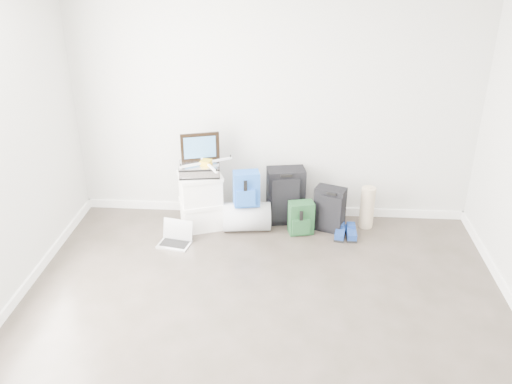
# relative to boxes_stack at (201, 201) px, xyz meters

# --- Properties ---
(ground) EXTENTS (5.00, 5.00, 0.00)m
(ground) POSITION_rel_boxes_stack_xyz_m (0.78, -2.10, -0.33)
(ground) COLOR #322D24
(ground) RESTS_ON ground
(room_envelope) EXTENTS (4.52, 5.02, 2.71)m
(room_envelope) POSITION_rel_boxes_stack_xyz_m (0.78, -2.09, 1.39)
(room_envelope) COLOR beige
(room_envelope) RESTS_ON ground
(boxes_stack) EXTENTS (0.56, 0.51, 0.65)m
(boxes_stack) POSITION_rel_boxes_stack_xyz_m (0.00, 0.00, 0.00)
(boxes_stack) COLOR white
(boxes_stack) RESTS_ON ground
(briefcase) EXTENTS (0.47, 0.38, 0.12)m
(briefcase) POSITION_rel_boxes_stack_xyz_m (0.00, 0.00, 0.39)
(briefcase) COLOR #B2B2B7
(briefcase) RESTS_ON boxes_stack
(painting) EXTENTS (0.41, 0.15, 0.32)m
(painting) POSITION_rel_boxes_stack_xyz_m (0.00, 0.10, 0.61)
(painting) COLOR black
(painting) RESTS_ON briefcase
(drone) EXTENTS (0.53, 0.53, 0.05)m
(drone) POSITION_rel_boxes_stack_xyz_m (0.08, -0.02, 0.47)
(drone) COLOR gold
(drone) RESTS_ON briefcase
(duffel_bag) EXTENTS (0.56, 0.38, 0.33)m
(duffel_bag) POSITION_rel_boxes_stack_xyz_m (0.52, -0.04, -0.16)
(duffel_bag) COLOR gray
(duffel_bag) RESTS_ON ground
(blue_backpack) EXTENTS (0.31, 0.26, 0.39)m
(blue_backpack) POSITION_rel_boxes_stack_xyz_m (0.52, -0.07, 0.19)
(blue_backpack) COLOR #1B48B5
(blue_backpack) RESTS_ON duffel_bag
(large_suitcase) EXTENTS (0.46, 0.34, 0.65)m
(large_suitcase) POSITION_rel_boxes_stack_xyz_m (0.95, 0.19, -0.00)
(large_suitcase) COLOR black
(large_suitcase) RESTS_ON ground
(green_backpack) EXTENTS (0.30, 0.25, 0.38)m
(green_backpack) POSITION_rel_boxes_stack_xyz_m (1.13, -0.07, -0.15)
(green_backpack) COLOR black
(green_backpack) RESTS_ON ground
(carry_on) EXTENTS (0.37, 0.31, 0.51)m
(carry_on) POSITION_rel_boxes_stack_xyz_m (1.44, 0.03, -0.07)
(carry_on) COLOR black
(carry_on) RESTS_ON ground
(shoes) EXTENTS (0.25, 0.29, 0.09)m
(shoes) POSITION_rel_boxes_stack_xyz_m (1.63, -0.13, -0.28)
(shoes) COLOR black
(shoes) RESTS_ON ground
(rolled_rug) EXTENTS (0.16, 0.16, 0.49)m
(rolled_rug) POSITION_rel_boxes_stack_xyz_m (1.87, 0.13, -0.09)
(rolled_rug) COLOR tan
(rolled_rug) RESTS_ON ground
(laptop) EXTENTS (0.38, 0.31, 0.24)m
(laptop) POSITION_rel_boxes_stack_xyz_m (-0.22, -0.38, -0.27)
(laptop) COLOR silver
(laptop) RESTS_ON ground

